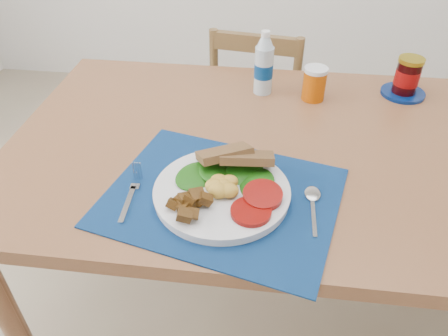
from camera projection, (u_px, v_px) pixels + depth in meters
The scene contains 9 objects.
table at pixel (267, 167), 1.22m from camera, with size 1.40×0.90×0.75m.
chair_far at pixel (257, 98), 1.82m from camera, with size 0.42×0.41×1.02m.
placemat at pixel (222, 197), 1.00m from camera, with size 0.51×0.40×0.00m, color black.
breakfast_plate at pixel (219, 190), 0.98m from camera, with size 0.31×0.31×0.07m.
fork at pixel (132, 193), 1.00m from camera, with size 0.02×0.17×0.00m.
spoon at pixel (313, 202), 0.97m from camera, with size 0.04×0.16×0.00m.
water_bottle at pixel (264, 66), 1.34m from camera, with size 0.06×0.06×0.20m.
juice_glass at pixel (314, 84), 1.33m from camera, with size 0.07×0.07×0.10m, color #B14804.
jam_on_saucer at pixel (407, 79), 1.34m from camera, with size 0.14×0.14×0.12m.
Camera 1 is at (-0.00, -0.77, 1.42)m, focal length 35.00 mm.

